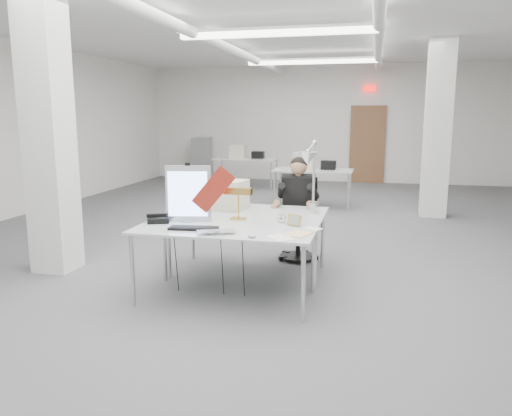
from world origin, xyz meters
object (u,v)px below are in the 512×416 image
Objects in this scene: office_chair at (298,220)px; seated_person at (298,192)px; bankers_lamp at (238,205)px; architect_lamp at (311,181)px; desk_main at (226,229)px; monitor at (188,194)px; beige_monitor at (229,195)px; desk_phone at (159,220)px; laptop at (217,233)px.

office_chair is 0.38m from seated_person.
seated_person is 2.78× the size of bankers_lamp.
seated_person is (0.00, -0.05, 0.38)m from office_chair.
bankers_lamp is at bearing -179.98° from architect_lamp.
architect_lamp reaches higher than desk_main.
monitor is 0.73× the size of architect_lamp.
desk_main is at bearing -65.98° from beige_monitor.
beige_monitor is at bearing 145.23° from architect_lamp.
architect_lamp is at bearing -76.38° from office_chair.
office_chair is 1.21× the size of seated_person.
office_chair reaches higher than desk_phone.
architect_lamp is (0.73, 0.30, 0.25)m from bankers_lamp.
laptop is 0.75m from bankers_lamp.
monitor is 0.55m from bankers_lamp.
monitor is 1.59× the size of beige_monitor.
monitor reaches higher than bankers_lamp.
bankers_lamp is (-0.47, -1.14, 0.01)m from seated_person.
desk_main is 2.24× the size of architect_lamp.
office_chair is at bearing 52.75° from beige_monitor.
monitor reaches higher than desk_main.
desk_main is 0.97m from beige_monitor.
laptop is at bearing -148.03° from architect_lamp.
architect_lamp reaches higher than bankers_lamp.
architect_lamp is at bearing 24.24° from bankers_lamp.
bankers_lamp reaches higher than desk_phone.
seated_person is at bearing 29.57° from desk_phone.
architect_lamp is at bearing 12.14° from monitor.
office_chair is 1.34m from bankers_lamp.
laptop reaches higher than desk_main.
architect_lamp reaches higher than seated_person.
seated_person is 0.92m from architect_lamp.
seated_person is 1.66m from monitor.
beige_monitor is (-0.72, -0.67, 0.41)m from office_chair.
architect_lamp reaches higher than laptop.
monitor is at bearing 109.15° from laptop.
monitor reaches higher than office_chair.
bankers_lamp is at bearing -54.05° from beige_monitor.
desk_main is 0.44m from bankers_lamp.
architect_lamp is (1.51, 0.64, 0.37)m from desk_phone.
seated_person is 1.08× the size of architect_lamp.
monitor is (-0.96, -1.40, 0.53)m from office_chair.
desk_phone reaches higher than laptop.
beige_monitor is (-0.23, 0.93, 0.19)m from desk_main.
laptop is at bearing -69.01° from beige_monitor.
office_chair is 4.77× the size of desk_phone.
bankers_lamp is 0.85m from desk_phone.
bankers_lamp is at bearing 12.80° from monitor.
seated_person reaches higher than office_chair.
bankers_lamp is (0.02, 0.41, 0.17)m from desk_main.
architect_lamp is at bearing -2.53° from beige_monitor.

